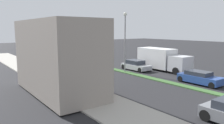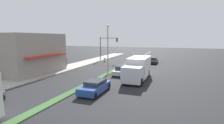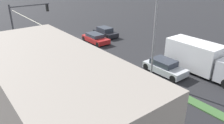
{
  "view_description": "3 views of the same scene",
  "coord_description": "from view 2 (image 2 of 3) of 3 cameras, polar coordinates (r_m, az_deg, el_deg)",
  "views": [
    {
      "loc": [
        17.58,
        35.65,
        5.36
      ],
      "look_at": [
        0.81,
        13.2,
        1.21
      ],
      "focal_mm": 35.0,
      "sensor_mm": 36.0,
      "label": 1
    },
    {
      "loc": [
        -9.83,
        39.24,
        5.53
      ],
      "look_at": [
        0.63,
        11.34,
        1.36
      ],
      "focal_mm": 28.0,
      "sensor_mm": 36.0,
      "label": 2
    },
    {
      "loc": [
        13.34,
        26.41,
        9.32
      ],
      "look_at": [
        1.99,
        11.71,
        1.29
      ],
      "focal_mm": 35.0,
      "sensor_mm": 36.0,
      "label": 3
    }
  ],
  "objects": [
    {
      "name": "ground_plane",
      "position": [
        24.05,
        -4.19,
        -5.35
      ],
      "size": [
        160.0,
        160.0,
        0.0
      ],
      "primitive_type": "plane",
      "color": "#232326"
    },
    {
      "name": "sidewalk_right",
      "position": [
        28.55,
        -21.31,
        -3.63
      ],
      "size": [
        4.0,
        73.0,
        0.12
      ],
      "primitive_type": "cube",
      "color": "#A8A399",
      "rests_on": "ground"
    },
    {
      "name": "median_strip",
      "position": [
        16.63,
        -17.53,
        -11.66
      ],
      "size": [
        0.9,
        46.0,
        0.1
      ],
      "primitive_type": "cube",
      "color": "#3D6633",
      "rests_on": "ground"
    },
    {
      "name": "lane_marking_center",
      "position": [
        40.83,
        6.42,
        0.14
      ],
      "size": [
        0.16,
        60.0,
        0.01
      ],
      "primitive_type": "cube",
      "color": "beige",
      "rests_on": "ground"
    },
    {
      "name": "building_corner_store",
      "position": [
        29.06,
        -23.81,
        2.55
      ],
      "size": [
        4.84,
        9.99,
        6.02
      ],
      "color": "gray",
      "rests_on": "sidewalk_right"
    },
    {
      "name": "traffic_signal_main",
      "position": [
        41.63,
        -2.01,
        5.72
      ],
      "size": [
        4.59,
        0.34,
        5.6
      ],
      "color": "#333338",
      "rests_on": "sidewalk_right"
    },
    {
      "name": "street_lamp",
      "position": [
        26.34,
        -1.38,
        6.32
      ],
      "size": [
        0.44,
        0.44,
        7.37
      ],
      "color": "gray",
      "rests_on": "median_strip"
    },
    {
      "name": "pedestrian",
      "position": [
        34.71,
        -14.69,
        0.28
      ],
      "size": [
        0.34,
        0.34,
        1.75
      ],
      "color": "#282D42",
      "rests_on": "sidewalk_right"
    },
    {
      "name": "warning_aframe_sign",
      "position": [
        40.54,
        -2.33,
        0.73
      ],
      "size": [
        0.45,
        0.53,
        0.84
      ],
      "color": "silver",
      "rests_on": "ground"
    },
    {
      "name": "delivery_truck",
      "position": [
        23.58,
        8.42,
        -2.04
      ],
      "size": [
        2.44,
        7.5,
        2.87
      ],
      "color": "silver",
      "rests_on": "ground"
    },
    {
      "name": "coupe_blue",
      "position": [
        17.89,
        -5.62,
        -8.03
      ],
      "size": [
        1.87,
        4.19,
        1.26
      ],
      "color": "#284793",
      "rests_on": "ground"
    },
    {
      "name": "sedan_dark",
      "position": [
        38.82,
        13.23,
        0.48
      ],
      "size": [
        1.82,
        4.03,
        1.3
      ],
      "color": "black",
      "rests_on": "ground"
    },
    {
      "name": "sedan_silver",
      "position": [
        26.35,
        3.35,
        -2.74
      ],
      "size": [
        1.9,
        4.12,
        1.34
      ],
      "color": "#B7BABF",
      "rests_on": "ground"
    },
    {
      "name": "hatchback_red",
      "position": [
        37.72,
        8.7,
        0.34
      ],
      "size": [
        1.87,
        4.23,
        1.2
      ],
      "color": "#AD1E1E",
      "rests_on": "ground"
    }
  ]
}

